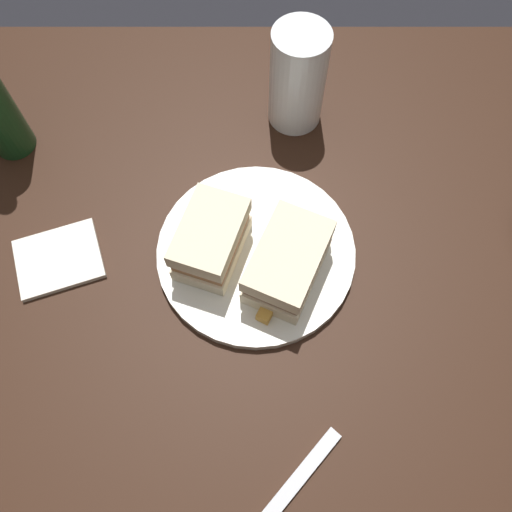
{
  "coord_description": "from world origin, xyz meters",
  "views": [
    {
      "loc": [
        -0.0,
        -0.26,
        1.39
      ],
      "look_at": [
        -0.0,
        0.02,
        0.77
      ],
      "focal_mm": 36.81,
      "sensor_mm": 36.0,
      "label": 1
    }
  ],
  "objects_px": {
    "pint_glass": "(297,84)",
    "fork": "(287,495)",
    "sandwich_half_left": "(212,240)",
    "plate": "(255,252)",
    "sandwich_half_right": "(289,264)",
    "napkin": "(60,259)"
  },
  "relations": [
    {
      "from": "sandwich_half_left",
      "to": "sandwich_half_right",
      "type": "height_order",
      "value": "sandwich_half_left"
    },
    {
      "from": "plate",
      "to": "napkin",
      "type": "distance_m",
      "value": 0.26
    },
    {
      "from": "plate",
      "to": "sandwich_half_right",
      "type": "height_order",
      "value": "sandwich_half_right"
    },
    {
      "from": "plate",
      "to": "sandwich_half_left",
      "type": "relative_size",
      "value": 2.07
    },
    {
      "from": "plate",
      "to": "pint_glass",
      "type": "xyz_separation_m",
      "value": [
        0.06,
        0.24,
        0.06
      ]
    },
    {
      "from": "sandwich_half_right",
      "to": "pint_glass",
      "type": "distance_m",
      "value": 0.27
    },
    {
      "from": "plate",
      "to": "napkin",
      "type": "bearing_deg",
      "value": -178.05
    },
    {
      "from": "pint_glass",
      "to": "fork",
      "type": "xyz_separation_m",
      "value": [
        -0.03,
        -0.53,
        -0.06
      ]
    },
    {
      "from": "fork",
      "to": "pint_glass",
      "type": "bearing_deg",
      "value": 39.46
    },
    {
      "from": "napkin",
      "to": "fork",
      "type": "relative_size",
      "value": 0.61
    },
    {
      "from": "pint_glass",
      "to": "napkin",
      "type": "height_order",
      "value": "pint_glass"
    },
    {
      "from": "sandwich_half_left",
      "to": "plate",
      "type": "bearing_deg",
      "value": 2.52
    },
    {
      "from": "pint_glass",
      "to": "plate",
      "type": "bearing_deg",
      "value": -104.47
    },
    {
      "from": "pint_glass",
      "to": "fork",
      "type": "relative_size",
      "value": 0.86
    },
    {
      "from": "plate",
      "to": "pint_glass",
      "type": "height_order",
      "value": "pint_glass"
    },
    {
      "from": "plate",
      "to": "fork",
      "type": "xyz_separation_m",
      "value": [
        0.03,
        -0.3,
        -0.0
      ]
    },
    {
      "from": "sandwich_half_right",
      "to": "pint_glass",
      "type": "bearing_deg",
      "value": 85.98
    },
    {
      "from": "sandwich_half_right",
      "to": "sandwich_half_left",
      "type": "bearing_deg",
      "value": 161.13
    },
    {
      "from": "sandwich_half_left",
      "to": "fork",
      "type": "relative_size",
      "value": 0.71
    },
    {
      "from": "pint_glass",
      "to": "napkin",
      "type": "distance_m",
      "value": 0.41
    },
    {
      "from": "plate",
      "to": "fork",
      "type": "bearing_deg",
      "value": -83.28
    },
    {
      "from": "fork",
      "to": "plate",
      "type": "bearing_deg",
      "value": 48.99
    }
  ]
}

